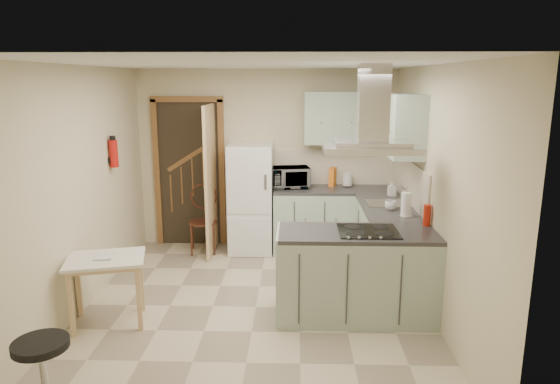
{
  "coord_description": "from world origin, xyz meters",
  "views": [
    {
      "loc": [
        0.4,
        -4.88,
        2.35
      ],
      "look_at": [
        0.24,
        0.45,
        1.15
      ],
      "focal_mm": 32.0,
      "sensor_mm": 36.0,
      "label": 1
    }
  ],
  "objects_px": {
    "stool": "(44,374)",
    "microwave": "(290,177)",
    "peninsula": "(356,275)",
    "fridge": "(251,199)",
    "bentwood_chair": "(203,222)",
    "drop_leaf_table": "(108,291)",
    "extractor_hood": "(371,148)"
  },
  "relations": [
    {
      "from": "bentwood_chair",
      "to": "microwave",
      "type": "height_order",
      "value": "microwave"
    },
    {
      "from": "peninsula",
      "to": "drop_leaf_table",
      "type": "height_order",
      "value": "peninsula"
    },
    {
      "from": "fridge",
      "to": "microwave",
      "type": "xyz_separation_m",
      "value": [
        0.54,
        0.05,
        0.29
      ]
    },
    {
      "from": "peninsula",
      "to": "bentwood_chair",
      "type": "bearing_deg",
      "value": 135.13
    },
    {
      "from": "extractor_hood",
      "to": "drop_leaf_table",
      "type": "distance_m",
      "value": 2.9
    },
    {
      "from": "peninsula",
      "to": "extractor_hood",
      "type": "xyz_separation_m",
      "value": [
        0.1,
        0.0,
        1.27
      ]
    },
    {
      "from": "stool",
      "to": "microwave",
      "type": "relative_size",
      "value": 1.04
    },
    {
      "from": "peninsula",
      "to": "extractor_hood",
      "type": "relative_size",
      "value": 1.72
    },
    {
      "from": "drop_leaf_table",
      "to": "stool",
      "type": "relative_size",
      "value": 1.36
    },
    {
      "from": "bentwood_chair",
      "to": "stool",
      "type": "xyz_separation_m",
      "value": [
        -0.55,
        -3.39,
        -0.16
      ]
    },
    {
      "from": "peninsula",
      "to": "bentwood_chair",
      "type": "relative_size",
      "value": 1.8
    },
    {
      "from": "stool",
      "to": "microwave",
      "type": "height_order",
      "value": "microwave"
    },
    {
      "from": "fridge",
      "to": "bentwood_chair",
      "type": "bearing_deg",
      "value": -171.53
    },
    {
      "from": "drop_leaf_table",
      "to": "microwave",
      "type": "distance_m",
      "value": 2.94
    },
    {
      "from": "fridge",
      "to": "extractor_hood",
      "type": "distance_m",
      "value": 2.57
    },
    {
      "from": "microwave",
      "to": "bentwood_chair",
      "type": "bearing_deg",
      "value": 176.73
    },
    {
      "from": "peninsula",
      "to": "extractor_hood",
      "type": "height_order",
      "value": "extractor_hood"
    },
    {
      "from": "fridge",
      "to": "bentwood_chair",
      "type": "distance_m",
      "value": 0.74
    },
    {
      "from": "peninsula",
      "to": "stool",
      "type": "xyz_separation_m",
      "value": [
        -2.44,
        -1.51,
        -0.18
      ]
    },
    {
      "from": "fridge",
      "to": "bentwood_chair",
      "type": "height_order",
      "value": "fridge"
    },
    {
      "from": "extractor_hood",
      "to": "fridge",
      "type": "bearing_deg",
      "value": 123.79
    },
    {
      "from": "peninsula",
      "to": "stool",
      "type": "relative_size",
      "value": 2.91
    },
    {
      "from": "peninsula",
      "to": "microwave",
      "type": "xyz_separation_m",
      "value": [
        -0.68,
        2.03,
        0.59
      ]
    },
    {
      "from": "drop_leaf_table",
      "to": "stool",
      "type": "distance_m",
      "value": 1.3
    },
    {
      "from": "extractor_hood",
      "to": "bentwood_chair",
      "type": "xyz_separation_m",
      "value": [
        -1.99,
        1.88,
        -1.29
      ]
    },
    {
      "from": "fridge",
      "to": "extractor_hood",
      "type": "height_order",
      "value": "extractor_hood"
    },
    {
      "from": "drop_leaf_table",
      "to": "fridge",
      "type": "bearing_deg",
      "value": 46.61
    },
    {
      "from": "stool",
      "to": "drop_leaf_table",
      "type": "bearing_deg",
      "value": 90.19
    },
    {
      "from": "bentwood_chair",
      "to": "fridge",
      "type": "bearing_deg",
      "value": 0.61
    },
    {
      "from": "peninsula",
      "to": "stool",
      "type": "bearing_deg",
      "value": -148.19
    },
    {
      "from": "fridge",
      "to": "microwave",
      "type": "distance_m",
      "value": 0.62
    },
    {
      "from": "drop_leaf_table",
      "to": "bentwood_chair",
      "type": "distance_m",
      "value": 2.17
    }
  ]
}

